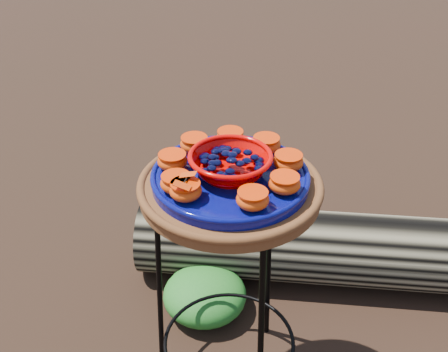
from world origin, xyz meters
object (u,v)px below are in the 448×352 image
Objects in this scene: driftwood_log at (335,248)px; red_bowl at (230,165)px; cobalt_plate at (230,178)px; plant_stand at (229,294)px; terracotta_saucer at (230,189)px.

red_bowl is at bearing -94.47° from driftwood_log.
plant_stand is at bearing 0.00° from cobalt_plate.
terracotta_saucer reaches higher than driftwood_log.
plant_stand is 0.37m from terracotta_saucer.
cobalt_plate is at bearing 0.00° from plant_stand.
terracotta_saucer is (0.00, 0.00, 0.37)m from plant_stand.
cobalt_plate reaches higher than driftwood_log.
cobalt_plate is 0.04m from red_bowl.
red_bowl reaches higher than driftwood_log.
red_bowl is at bearing 0.00° from plant_stand.
driftwood_log is (0.05, 0.60, -0.21)m from plant_stand.
terracotta_saucer is 1.17× the size of cobalt_plate.
driftwood_log is (0.05, 0.60, -0.61)m from cobalt_plate.
driftwood_log is (0.05, 0.60, -0.65)m from red_bowl.
red_bowl is (0.00, 0.00, 0.04)m from cobalt_plate.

